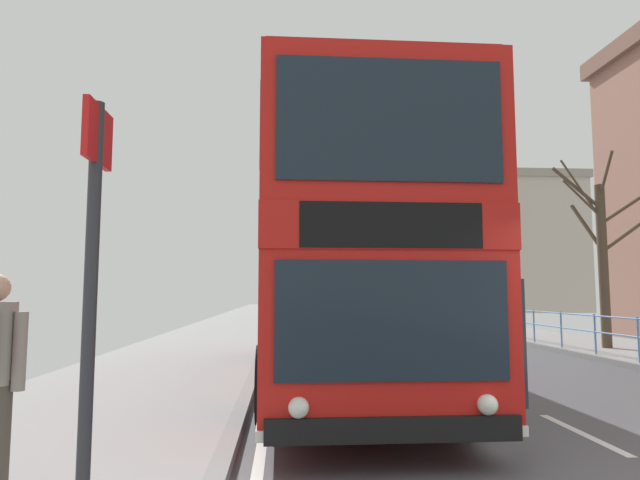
{
  "coord_description": "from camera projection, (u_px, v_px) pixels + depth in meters",
  "views": [
    {
      "loc": [
        -3.7,
        -4.11,
        1.74
      ],
      "look_at": [
        -3.16,
        4.13,
        2.54
      ],
      "focal_mm": 30.46,
      "sensor_mm": 36.0,
      "label": 1
    }
  ],
  "objects": [
    {
      "name": "double_decker_bus_main",
      "position": [
        337.0,
        264.0,
        10.35
      ],
      "size": [
        3.38,
        10.33,
        4.38
      ],
      "color": "red",
      "rests_on": "ground"
    },
    {
      "name": "background_bus_far_lane",
      "position": [
        384.0,
        293.0,
        36.14
      ],
      "size": [
        2.77,
        9.61,
        3.17
      ],
      "color": "#19512D",
      "rests_on": "ground"
    },
    {
      "name": "pedestrian_railing_far_kerb",
      "position": [
        511.0,
        318.0,
        19.45
      ],
      "size": [
        0.05,
        31.6,
        1.05
      ],
      "color": "#598CC6",
      "rests_on": "ground"
    },
    {
      "name": "bus_stop_sign_near",
      "position": [
        91.0,
        277.0,
        3.25
      ],
      "size": [
        0.08,
        0.44,
        2.77
      ],
      "color": "#2D2D33",
      "rests_on": "ground"
    },
    {
      "name": "bare_tree_far_00",
      "position": [
        602.0,
        253.0,
        16.08
      ],
      "size": [
        2.58,
        2.06,
        5.69
      ],
      "color": "#4C3D2D",
      "rests_on": "ground"
    },
    {
      "name": "background_building_01",
      "position": [
        510.0,
        245.0,
        51.74
      ],
      "size": [
        10.71,
        11.07,
        12.48
      ],
      "color": "#B2A899",
      "rests_on": "ground"
    }
  ]
}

